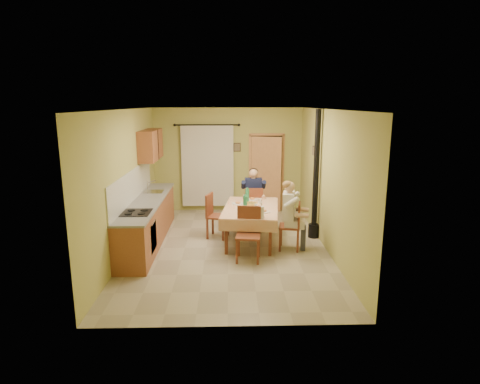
{
  "coord_description": "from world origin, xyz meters",
  "views": [
    {
      "loc": [
        0.03,
        -7.84,
        2.92
      ],
      "look_at": [
        0.25,
        0.1,
        1.15
      ],
      "focal_mm": 30.0,
      "sensor_mm": 36.0,
      "label": 1
    }
  ],
  "objects_px": {
    "chair_right": "(290,235)",
    "man_far": "(253,191)",
    "dining_table": "(251,224)",
    "man_right": "(290,207)",
    "chair_left": "(217,225)",
    "stove_flue": "(315,192)",
    "chair_far": "(253,215)",
    "chair_near": "(248,245)"
  },
  "relations": [
    {
      "from": "man_far",
      "to": "man_right",
      "type": "xyz_separation_m",
      "value": [
        0.64,
        -1.55,
        0.0
      ]
    },
    {
      "from": "dining_table",
      "to": "man_right",
      "type": "relative_size",
      "value": 1.45
    },
    {
      "from": "chair_left",
      "to": "stove_flue",
      "type": "bearing_deg",
      "value": 105.62
    },
    {
      "from": "chair_near",
      "to": "chair_right",
      "type": "bearing_deg",
      "value": -140.56
    },
    {
      "from": "chair_near",
      "to": "dining_table",
      "type": "bearing_deg",
      "value": -88.74
    },
    {
      "from": "chair_left",
      "to": "stove_flue",
      "type": "xyz_separation_m",
      "value": [
        2.14,
        -0.05,
        0.73
      ]
    },
    {
      "from": "dining_table",
      "to": "chair_left",
      "type": "relative_size",
      "value": 2.05
    },
    {
      "from": "chair_far",
      "to": "man_right",
      "type": "relative_size",
      "value": 0.71
    },
    {
      "from": "chair_left",
      "to": "stove_flue",
      "type": "height_order",
      "value": "stove_flue"
    },
    {
      "from": "dining_table",
      "to": "man_right",
      "type": "height_order",
      "value": "man_right"
    },
    {
      "from": "chair_near",
      "to": "man_right",
      "type": "height_order",
      "value": "man_right"
    },
    {
      "from": "man_far",
      "to": "man_right",
      "type": "relative_size",
      "value": 1.0
    },
    {
      "from": "dining_table",
      "to": "chair_far",
      "type": "distance_m",
      "value": 1.05
    },
    {
      "from": "man_far",
      "to": "man_right",
      "type": "height_order",
      "value": "same"
    },
    {
      "from": "chair_right",
      "to": "man_far",
      "type": "xyz_separation_m",
      "value": [
        -0.66,
        1.55,
        0.59
      ]
    },
    {
      "from": "chair_right",
      "to": "man_far",
      "type": "distance_m",
      "value": 1.78
    },
    {
      "from": "chair_left",
      "to": "man_far",
      "type": "distance_m",
      "value": 1.29
    },
    {
      "from": "chair_far",
      "to": "dining_table",
      "type": "bearing_deg",
      "value": -95.95
    },
    {
      "from": "chair_right",
      "to": "man_far",
      "type": "relative_size",
      "value": 0.7
    },
    {
      "from": "chair_near",
      "to": "chair_right",
      "type": "xyz_separation_m",
      "value": [
        0.88,
        0.56,
        -0.0
      ]
    },
    {
      "from": "dining_table",
      "to": "stove_flue",
      "type": "height_order",
      "value": "stove_flue"
    },
    {
      "from": "chair_right",
      "to": "stove_flue",
      "type": "xyz_separation_m",
      "value": [
        0.64,
        0.73,
        0.73
      ]
    },
    {
      "from": "chair_near",
      "to": "man_right",
      "type": "xyz_separation_m",
      "value": [
        0.86,
        0.56,
        0.59
      ]
    },
    {
      "from": "chair_far",
      "to": "stove_flue",
      "type": "distance_m",
      "value": 1.69
    },
    {
      "from": "chair_left",
      "to": "man_right",
      "type": "bearing_deg",
      "value": 79.38
    },
    {
      "from": "chair_near",
      "to": "stove_flue",
      "type": "xyz_separation_m",
      "value": [
        1.52,
        1.29,
        0.73
      ]
    },
    {
      "from": "dining_table",
      "to": "chair_right",
      "type": "height_order",
      "value": "chair_right"
    },
    {
      "from": "chair_right",
      "to": "chair_left",
      "type": "xyz_separation_m",
      "value": [
        -1.5,
        0.78,
        0.0
      ]
    },
    {
      "from": "chair_near",
      "to": "man_right",
      "type": "distance_m",
      "value": 1.18
    },
    {
      "from": "chair_right",
      "to": "man_far",
      "type": "bearing_deg",
      "value": 33.96
    },
    {
      "from": "chair_near",
      "to": "chair_far",
      "type": "bearing_deg",
      "value": -89.02
    },
    {
      "from": "chair_right",
      "to": "chair_left",
      "type": "distance_m",
      "value": 1.69
    },
    {
      "from": "chair_near",
      "to": "chair_left",
      "type": "relative_size",
      "value": 1.03
    },
    {
      "from": "dining_table",
      "to": "man_far",
      "type": "xyz_separation_m",
      "value": [
        0.11,
        1.05,
        0.5
      ]
    },
    {
      "from": "dining_table",
      "to": "man_right",
      "type": "xyz_separation_m",
      "value": [
        0.76,
        -0.5,
        0.5
      ]
    },
    {
      "from": "man_far",
      "to": "chair_right",
      "type": "bearing_deg",
      "value": -66.74
    },
    {
      "from": "chair_right",
      "to": "stove_flue",
      "type": "height_order",
      "value": "stove_flue"
    },
    {
      "from": "dining_table",
      "to": "chair_near",
      "type": "height_order",
      "value": "chair_near"
    },
    {
      "from": "man_right",
      "to": "stove_flue",
      "type": "distance_m",
      "value": 0.99
    },
    {
      "from": "chair_far",
      "to": "man_far",
      "type": "xyz_separation_m",
      "value": [
        0.0,
        0.01,
        0.59
      ]
    },
    {
      "from": "dining_table",
      "to": "man_far",
      "type": "distance_m",
      "value": 1.17
    },
    {
      "from": "dining_table",
      "to": "stove_flue",
      "type": "relative_size",
      "value": 0.72
    }
  ]
}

